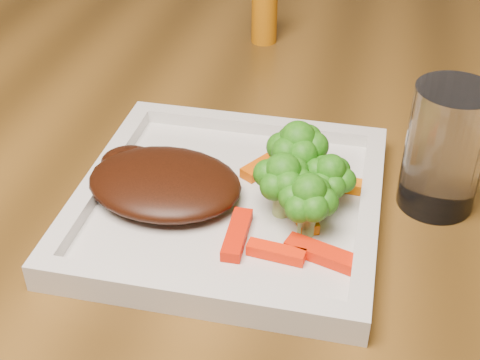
% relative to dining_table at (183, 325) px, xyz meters
% --- Properties ---
extents(dining_table, '(1.60, 0.90, 0.75)m').
position_rel_dining_table_xyz_m(dining_table, '(0.00, 0.00, 0.00)').
color(dining_table, brown).
rests_on(dining_table, floor).
extents(plate, '(0.27, 0.27, 0.01)m').
position_rel_dining_table_xyz_m(plate, '(0.12, -0.18, 0.38)').
color(plate, silver).
rests_on(plate, dining_table).
extents(steak, '(0.15, 0.12, 0.03)m').
position_rel_dining_table_xyz_m(steak, '(0.06, -0.18, 0.40)').
color(steak, '#331307').
rests_on(steak, plate).
extents(broccoli_0, '(0.07, 0.07, 0.07)m').
position_rel_dining_table_xyz_m(broccoli_0, '(0.17, -0.14, 0.42)').
color(broccoli_0, '#366711').
rests_on(broccoli_0, plate).
extents(broccoli_1, '(0.07, 0.07, 0.06)m').
position_rel_dining_table_xyz_m(broccoli_1, '(0.20, -0.17, 0.42)').
color(broccoli_1, '#196711').
rests_on(broccoli_1, plate).
extents(broccoli_2, '(0.07, 0.07, 0.06)m').
position_rel_dining_table_xyz_m(broccoli_2, '(0.19, -0.21, 0.42)').
color(broccoli_2, '#276611').
rests_on(broccoli_2, plate).
extents(broccoli_3, '(0.07, 0.07, 0.06)m').
position_rel_dining_table_xyz_m(broccoli_3, '(0.17, -0.18, 0.42)').
color(broccoli_3, '#176D12').
rests_on(broccoli_3, plate).
extents(carrot_0, '(0.05, 0.02, 0.01)m').
position_rel_dining_table_xyz_m(carrot_0, '(0.17, -0.24, 0.39)').
color(carrot_0, '#F82204').
rests_on(carrot_0, plate).
extents(carrot_1, '(0.06, 0.03, 0.01)m').
position_rel_dining_table_xyz_m(carrot_1, '(0.21, -0.24, 0.39)').
color(carrot_1, red).
rests_on(carrot_1, plate).
extents(carrot_2, '(0.02, 0.06, 0.01)m').
position_rel_dining_table_xyz_m(carrot_2, '(0.13, -0.23, 0.39)').
color(carrot_2, red).
rests_on(carrot_2, plate).
extents(carrot_3, '(0.05, 0.02, 0.01)m').
position_rel_dining_table_xyz_m(carrot_3, '(0.22, -0.14, 0.39)').
color(carrot_3, orange).
rests_on(carrot_3, plate).
extents(carrot_4, '(0.05, 0.06, 0.01)m').
position_rel_dining_table_xyz_m(carrot_4, '(0.14, -0.12, 0.39)').
color(carrot_4, '#CE4E03').
rests_on(carrot_4, plate).
extents(carrot_5, '(0.04, 0.06, 0.01)m').
position_rel_dining_table_xyz_m(carrot_5, '(0.18, -0.18, 0.39)').
color(carrot_5, orange).
rests_on(carrot_5, plate).
extents(carrot_6, '(0.05, 0.02, 0.01)m').
position_rel_dining_table_xyz_m(carrot_6, '(0.18, -0.16, 0.39)').
color(carrot_6, orange).
rests_on(carrot_6, plate).
extents(spice_shaker, '(0.04, 0.04, 0.09)m').
position_rel_dining_table_xyz_m(spice_shaker, '(0.08, 0.20, 0.42)').
color(spice_shaker, '#AE6109').
rests_on(spice_shaker, dining_table).
extents(drinking_glass, '(0.09, 0.09, 0.12)m').
position_rel_dining_table_xyz_m(drinking_glass, '(0.30, -0.12, 0.44)').
color(drinking_glass, silver).
rests_on(drinking_glass, dining_table).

